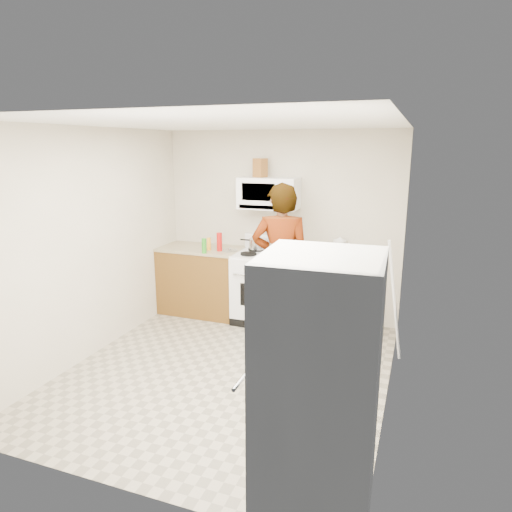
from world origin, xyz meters
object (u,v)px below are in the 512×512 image
at_px(person, 281,264).
at_px(kettle, 340,248).
at_px(microwave, 269,193).
at_px(gas_range, 265,286).
at_px(fridge, 318,390).
at_px(saucepan, 258,244).

distance_m(person, kettle, 0.91).
xyz_separation_m(microwave, kettle, (0.93, 0.08, -0.67)).
bearing_deg(gas_range, microwave, 90.00).
relative_size(gas_range, person, 0.60).
xyz_separation_m(fridge, kettle, (-0.44, 3.19, 0.18)).
height_order(microwave, person, microwave).
bearing_deg(kettle, person, -130.72).
bearing_deg(microwave, fridge, -66.28).
xyz_separation_m(gas_range, person, (0.36, -0.50, 0.46)).
height_order(person, fridge, person).
relative_size(kettle, saucepan, 0.84).
xyz_separation_m(person, kettle, (0.56, 0.70, 0.09)).
relative_size(gas_range, microwave, 1.49).
bearing_deg(microwave, gas_range, -90.00).
height_order(microwave, saucepan, microwave).
distance_m(microwave, fridge, 3.50).
height_order(kettle, saucepan, kettle).
xyz_separation_m(gas_range, microwave, (0.00, 0.13, 1.21)).
xyz_separation_m(person, saucepan, (-0.52, 0.63, 0.07)).
bearing_deg(fridge, saucepan, 113.78).
distance_m(fridge, saucepan, 3.48).
bearing_deg(microwave, person, -59.83).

